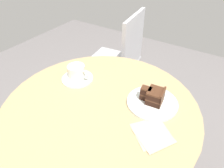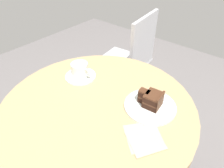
{
  "view_description": "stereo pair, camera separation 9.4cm",
  "coord_description": "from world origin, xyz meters",
  "px_view_note": "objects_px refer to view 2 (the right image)",
  "views": [
    {
      "loc": [
        0.39,
        -0.52,
        1.33
      ],
      "look_at": [
        -0.01,
        0.11,
        0.75
      ],
      "focal_mm": 32.0,
      "sensor_mm": 36.0,
      "label": 1
    },
    {
      "loc": [
        0.47,
        -0.46,
        1.33
      ],
      "look_at": [
        -0.01,
        0.11,
        0.75
      ],
      "focal_mm": 32.0,
      "sensor_mm": 36.0,
      "label": 2
    }
  ],
  "objects_px": {
    "cake_plate": "(150,106)",
    "teaspoon": "(90,75)",
    "cake_slice": "(152,99)",
    "napkin": "(144,138)",
    "coffee_cup": "(80,69)",
    "saucer": "(81,76)",
    "cafe_chair": "(131,58)",
    "fork": "(157,99)"
  },
  "relations": [
    {
      "from": "fork",
      "to": "teaspoon",
      "type": "bearing_deg",
      "value": 153.5
    },
    {
      "from": "cake_plate",
      "to": "cake_slice",
      "type": "height_order",
      "value": "cake_slice"
    },
    {
      "from": "cake_slice",
      "to": "fork",
      "type": "relative_size",
      "value": 0.85
    },
    {
      "from": "saucer",
      "to": "cafe_chair",
      "type": "bearing_deg",
      "value": 97.33
    },
    {
      "from": "saucer",
      "to": "cafe_chair",
      "type": "distance_m",
      "value": 0.61
    },
    {
      "from": "napkin",
      "to": "cafe_chair",
      "type": "distance_m",
      "value": 0.91
    },
    {
      "from": "napkin",
      "to": "fork",
      "type": "bearing_deg",
      "value": 107.95
    },
    {
      "from": "coffee_cup",
      "to": "cafe_chair",
      "type": "relative_size",
      "value": 0.14
    },
    {
      "from": "coffee_cup",
      "to": "napkin",
      "type": "height_order",
      "value": "coffee_cup"
    },
    {
      "from": "saucer",
      "to": "teaspoon",
      "type": "distance_m",
      "value": 0.05
    },
    {
      "from": "cake_slice",
      "to": "fork",
      "type": "xyz_separation_m",
      "value": [
        0.0,
        0.05,
        -0.03
      ]
    },
    {
      "from": "coffee_cup",
      "to": "teaspoon",
      "type": "relative_size",
      "value": 1.39
    },
    {
      "from": "cake_slice",
      "to": "cafe_chair",
      "type": "height_order",
      "value": "cafe_chair"
    },
    {
      "from": "saucer",
      "to": "cake_plate",
      "type": "distance_m",
      "value": 0.4
    },
    {
      "from": "cake_slice",
      "to": "napkin",
      "type": "distance_m",
      "value": 0.18
    },
    {
      "from": "saucer",
      "to": "cake_plate",
      "type": "height_order",
      "value": "cake_plate"
    },
    {
      "from": "cake_plate",
      "to": "fork",
      "type": "xyz_separation_m",
      "value": [
        0.0,
        0.05,
        0.01
      ]
    },
    {
      "from": "coffee_cup",
      "to": "cafe_chair",
      "type": "distance_m",
      "value": 0.62
    },
    {
      "from": "teaspoon",
      "to": "cake_slice",
      "type": "distance_m",
      "value": 0.37
    },
    {
      "from": "cafe_chair",
      "to": "napkin",
      "type": "bearing_deg",
      "value": 31.7
    },
    {
      "from": "coffee_cup",
      "to": "fork",
      "type": "distance_m",
      "value": 0.42
    },
    {
      "from": "cake_plate",
      "to": "fork",
      "type": "relative_size",
      "value": 1.85
    },
    {
      "from": "napkin",
      "to": "cake_slice",
      "type": "bearing_deg",
      "value": 113.63
    },
    {
      "from": "cake_plate",
      "to": "fork",
      "type": "bearing_deg",
      "value": 86.13
    },
    {
      "from": "teaspoon",
      "to": "cake_slice",
      "type": "bearing_deg",
      "value": 30.81
    },
    {
      "from": "cake_plate",
      "to": "cake_slice",
      "type": "distance_m",
      "value": 0.04
    },
    {
      "from": "saucer",
      "to": "napkin",
      "type": "height_order",
      "value": "saucer"
    },
    {
      "from": "saucer",
      "to": "fork",
      "type": "height_order",
      "value": "fork"
    },
    {
      "from": "fork",
      "to": "saucer",
      "type": "bearing_deg",
      "value": 156.64
    },
    {
      "from": "coffee_cup",
      "to": "teaspoon",
      "type": "height_order",
      "value": "coffee_cup"
    },
    {
      "from": "saucer",
      "to": "fork",
      "type": "distance_m",
      "value": 0.42
    },
    {
      "from": "cake_slice",
      "to": "cafe_chair",
      "type": "xyz_separation_m",
      "value": [
        -0.48,
        0.54,
        -0.22
      ]
    },
    {
      "from": "napkin",
      "to": "cafe_chair",
      "type": "xyz_separation_m",
      "value": [
        -0.55,
        0.7,
        -0.18
      ]
    },
    {
      "from": "napkin",
      "to": "coffee_cup",
      "type": "bearing_deg",
      "value": 165.3
    },
    {
      "from": "cake_slice",
      "to": "napkin",
      "type": "bearing_deg",
      "value": -66.37
    },
    {
      "from": "cake_plate",
      "to": "teaspoon",
      "type": "bearing_deg",
      "value": -178.63
    },
    {
      "from": "teaspoon",
      "to": "napkin",
      "type": "bearing_deg",
      "value": 10.03
    },
    {
      "from": "cake_plate",
      "to": "napkin",
      "type": "height_order",
      "value": "cake_plate"
    },
    {
      "from": "teaspoon",
      "to": "cafe_chair",
      "type": "bearing_deg",
      "value": 130.78
    },
    {
      "from": "coffee_cup",
      "to": "fork",
      "type": "height_order",
      "value": "coffee_cup"
    },
    {
      "from": "saucer",
      "to": "cake_slice",
      "type": "relative_size",
      "value": 1.54
    },
    {
      "from": "saucer",
      "to": "coffee_cup",
      "type": "distance_m",
      "value": 0.04
    }
  ]
}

